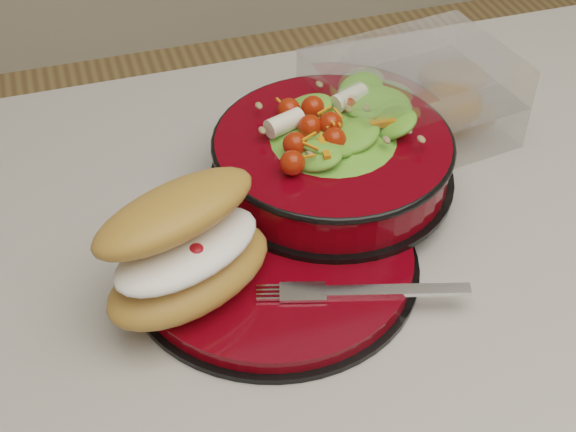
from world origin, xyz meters
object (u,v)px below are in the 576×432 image
object	(u,v)px
dinner_plate	(275,259)
croissant	(186,248)
salad_bowl	(333,149)
pastry_box	(411,101)
fork	(368,291)

from	to	relation	value
dinner_plate	croissant	bearing A→B (deg)	-166.65
croissant	salad_bowl	bearing A→B (deg)	7.29
salad_bowl	pastry_box	distance (m)	0.14
dinner_plate	pastry_box	distance (m)	0.25
salad_bowl	pastry_box	size ratio (longest dim) A/B	1.09
pastry_box	croissant	bearing A→B (deg)	-156.69
croissant	fork	xyz separation A→B (m)	(0.14, -0.05, -0.04)
dinner_plate	pastry_box	xyz separation A→B (m)	(0.20, 0.15, 0.03)
fork	pastry_box	world-z (taller)	pastry_box
salad_bowl	pastry_box	bearing A→B (deg)	31.27
croissant	fork	distance (m)	0.16
fork	pastry_box	distance (m)	0.27
dinner_plate	fork	bearing A→B (deg)	-49.80
salad_bowl	croissant	xyz separation A→B (m)	(-0.17, -0.10, 0.01)
dinner_plate	croissant	distance (m)	0.10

